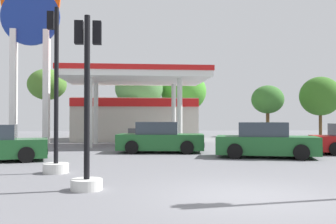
{
  "coord_description": "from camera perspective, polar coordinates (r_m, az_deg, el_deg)",
  "views": [
    {
      "loc": [
        -2.5,
        -8.07,
        1.72
      ],
      "look_at": [
        -0.45,
        14.51,
        2.13
      ],
      "focal_mm": 39.68,
      "sensor_mm": 36.0,
      "label": 1
    }
  ],
  "objects": [
    {
      "name": "ground_plane",
      "position": [
        8.62,
        12.07,
        -12.51
      ],
      "size": [
        90.0,
        90.0,
        0.0
      ],
      "primitive_type": "plane",
      "color": "slate",
      "rests_on": "ground"
    },
    {
      "name": "gas_station",
      "position": [
        29.46,
        -5.09,
        -0.38
      ],
      "size": [
        9.41,
        13.18,
        4.78
      ],
      "color": "beige",
      "rests_on": "ground"
    },
    {
      "name": "station_pole_sign",
      "position": [
        27.6,
        -20.38,
        11.2
      ],
      "size": [
        3.97,
        0.56,
        11.9
      ],
      "color": "white",
      "rests_on": "ground"
    },
    {
      "name": "car_1",
      "position": [
        18.89,
        -1.22,
        -4.12
      ],
      "size": [
        4.55,
        2.45,
        1.55
      ],
      "color": "black",
      "rests_on": "ground"
    },
    {
      "name": "car_4",
      "position": [
        17.04,
        14.76,
        -4.41
      ],
      "size": [
        4.69,
        2.99,
        1.56
      ],
      "color": "black",
      "rests_on": "ground"
    },
    {
      "name": "traffic_signal_0",
      "position": [
        9.2,
        -12.32,
        -2.17
      ],
      "size": [
        0.76,
        0.76,
        4.22
      ],
      "color": "silver",
      "rests_on": "ground"
    },
    {
      "name": "traffic_signal_2",
      "position": [
        12.29,
        -16.9,
        -2.33
      ],
      "size": [
        0.8,
        0.8,
        5.27
      ],
      "color": "silver",
      "rests_on": "ground"
    },
    {
      "name": "tree_1",
      "position": [
        35.27,
        -18.08,
        3.98
      ],
      "size": [
        3.44,
        3.44,
        6.22
      ],
      "color": "brown",
      "rests_on": "ground"
    },
    {
      "name": "tree_2",
      "position": [
        33.57,
        -4.48,
        3.59
      ],
      "size": [
        4.3,
        4.3,
        6.17
      ],
      "color": "brown",
      "rests_on": "ground"
    },
    {
      "name": "tree_3",
      "position": [
        35.63,
        2.4,
        3.17
      ],
      "size": [
        4.34,
        4.34,
        6.3
      ],
      "color": "brown",
      "rests_on": "ground"
    },
    {
      "name": "tree_4",
      "position": [
        37.51,
        15.06,
        1.84
      ],
      "size": [
        3.15,
        3.15,
        4.98
      ],
      "color": "brown",
      "rests_on": "ground"
    },
    {
      "name": "tree_5",
      "position": [
        38.79,
        22.34,
        2.26
      ],
      "size": [
        3.91,
        3.91,
        5.78
      ],
      "color": "brown",
      "rests_on": "ground"
    }
  ]
}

